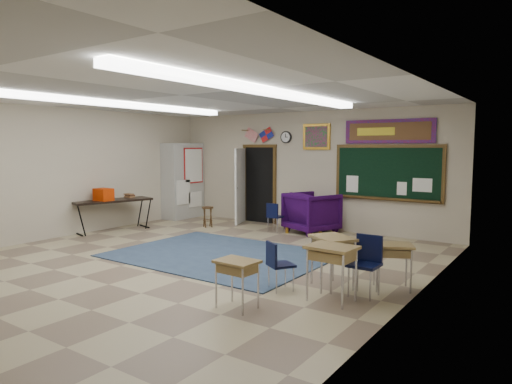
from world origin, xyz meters
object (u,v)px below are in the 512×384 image
Objects in this scene: wingback_armchair at (312,212)px; folding_table at (112,214)px; student_desk_front_left at (332,259)px; student_desk_front_right at (392,264)px; wooden_stool at (208,217)px.

wingback_armchair is 0.54× the size of folding_table.
folding_table is at bearing -157.67° from student_desk_front_left.
wooden_stool is (-5.67, 2.44, -0.10)m from student_desk_front_right.
student_desk_front_left is at bearing 6.10° from folding_table.
student_desk_front_left is at bearing 143.68° from wingback_armchair.
wingback_armchair is at bearing 153.53° from student_desk_front_left.
wingback_armchair is 2.05× the size of wooden_stool.
student_desk_front_left is 6.59m from folding_table.
student_desk_front_right is at bearing 154.76° from wingback_armchair.
student_desk_front_right reaches higher than wooden_stool.
wingback_armchair reaches higher than student_desk_front_left.
student_desk_front_right is at bearing 10.26° from folding_table.
folding_table is at bearing 54.18° from wingback_armchair.
folding_table reaches higher than wingback_armchair.
folding_table is 3.77× the size of wooden_stool.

